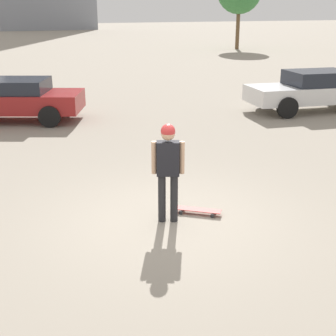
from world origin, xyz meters
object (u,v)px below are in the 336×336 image
object	(u,v)px
person	(168,163)
skateboard	(198,210)
car_parked_near	(15,99)
car_parked_far	(315,90)

from	to	relation	value
person	skateboard	distance (m)	1.16
car_parked_near	car_parked_far	distance (m)	10.27
skateboard	car_parked_near	size ratio (longest dim) A/B	0.17
skateboard	car_parked_far	xyz separation A→B (m)	(7.84, 6.27, 0.69)
car_parked_far	car_parked_near	bearing A→B (deg)	-5.95
skateboard	person	bearing A→B (deg)	43.24
person	car_parked_far	world-z (taller)	person
skateboard	car_parked_far	world-z (taller)	car_parked_far
skateboard	car_parked_near	world-z (taller)	car_parked_near
car_parked_near	car_parked_far	world-z (taller)	car_parked_far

